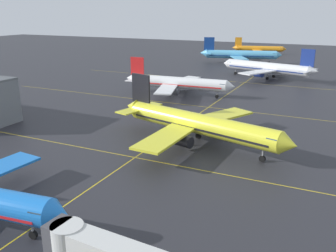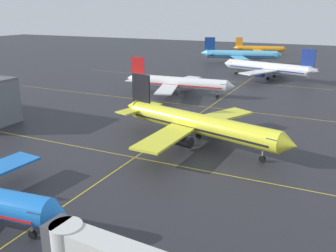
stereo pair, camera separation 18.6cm
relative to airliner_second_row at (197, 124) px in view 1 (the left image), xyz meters
The scene contains 6 objects.
airliner_second_row is the anchor object (origin of this frame).
airliner_third_row 45.76m from the airliner_second_row, 119.07° to the left, with size 36.91×31.75×11.47m.
airliner_far_left_stand 82.80m from the airliner_second_row, 91.33° to the left, with size 39.95×34.03×12.58m.
airliner_far_right_stand 123.67m from the airliner_second_row, 100.91° to the left, with size 40.90×34.88×12.92m.
airliner_distant_taxiway 167.01m from the airliner_second_row, 97.99° to the left, with size 32.36×27.52×10.15m.
taxiway_markings 12.37m from the airliner_second_row, 131.53° to the left, with size 142.58×180.22×0.01m.
Camera 1 is at (32.70, -15.52, 26.15)m, focal length 39.25 mm.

